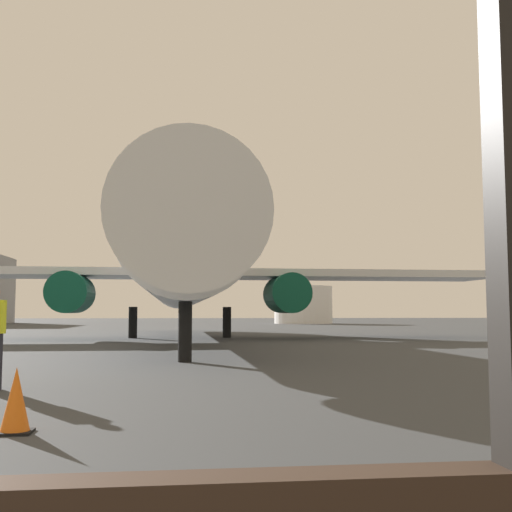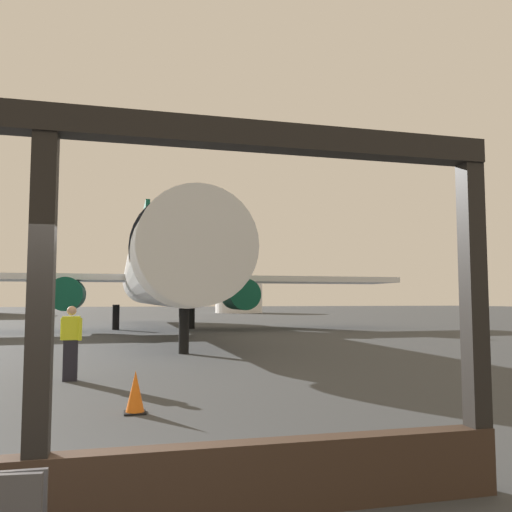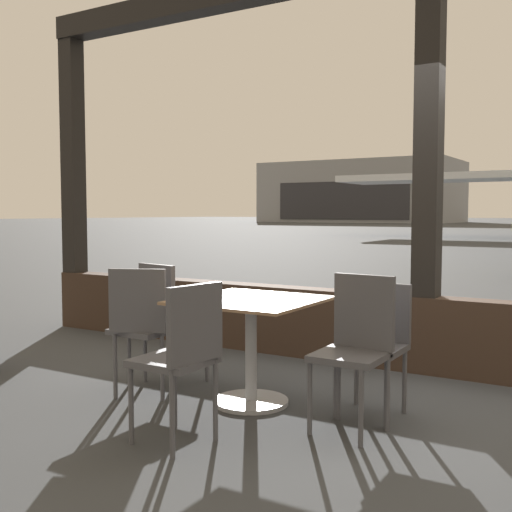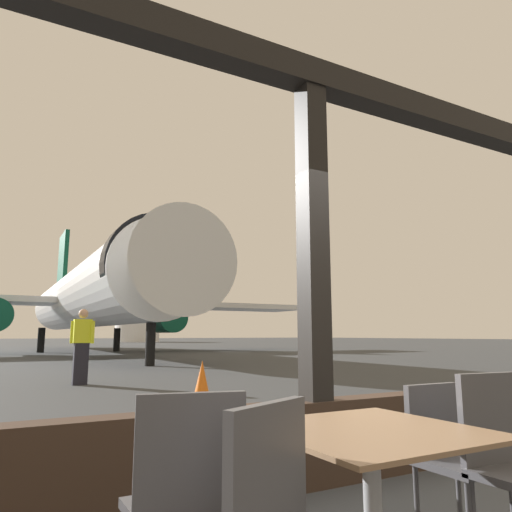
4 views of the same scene
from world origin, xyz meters
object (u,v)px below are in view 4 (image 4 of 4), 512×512
Objects in this scene: airplane at (90,297)px; dining_table at (372,493)px; cafe_chair_aisle_right at (508,453)px; fuel_storage_tank at (137,328)px; cafe_chair_aisle_left at (186,493)px; cafe_chair_window_right at (448,448)px; ground_crew_worker at (82,345)px; traffic_cone at (202,382)px.

dining_table is at bearing -97.05° from airplane.
fuel_storage_tank is (17.65, 73.85, 1.65)m from cafe_chair_aisle_right.
cafe_chair_aisle_right is at bearing -6.80° from cafe_chair_aisle_left.
cafe_chair_window_right is 9.88m from ground_crew_worker.
cafe_chair_aisle_left is (-0.82, 0.10, 0.09)m from dining_table.
cafe_chair_window_right is at bearing -95.56° from airplane.
cafe_chair_aisle_left is at bearing 173.11° from dining_table.
dining_table is 0.84m from cafe_chair_window_right.
cafe_chair_aisle_left is at bearing 173.20° from cafe_chair_aisle_right.
cafe_chair_aisle_right is at bearing -95.47° from airplane.
traffic_cone is at bearing 81.78° from cafe_chair_aisle_right.
fuel_storage_tank reaches higher than cafe_chair_aisle_left.
airplane reaches higher than cafe_chair_aisle_left.
cafe_chair_aisle_left is 76.15m from fuel_storage_tank.
cafe_chair_aisle_right is 1.34× the size of traffic_cone.
dining_table is at bearing -104.05° from fuel_storage_tank.
dining_table reaches higher than traffic_cone.
airplane is (2.85, 29.25, 2.99)m from cafe_chair_window_right.
dining_table is 0.13× the size of fuel_storage_tank.
traffic_cone is 69.74m from fuel_storage_tank.
cafe_chair_aisle_right is 10.24m from ground_crew_worker.
cafe_chair_aisle_left is (-1.62, -0.16, 0.05)m from cafe_chair_window_right.
ground_crew_worker is 2.47× the size of traffic_cone.
dining_table is at bearing -162.08° from cafe_chair_window_right.
airplane reaches higher than dining_table.
ground_crew_worker is (0.34, 10.13, 0.43)m from dining_table.
dining_table is 0.83m from cafe_chair_aisle_left.
fuel_storage_tank is (16.76, 67.67, 1.87)m from traffic_cone.
cafe_chair_window_right is 5.89m from traffic_cone.
airplane is at bearing 81.36° from cafe_chair_aisle_left.
cafe_chair_aisle_right is (1.63, -0.19, -0.00)m from cafe_chair_aisle_left.
cafe_chair_aisle_left reaches higher than traffic_cone.
ground_crew_worker is 0.25× the size of fuel_storage_tank.
fuel_storage_tank is at bearing 75.95° from dining_table.
traffic_cone is (1.37, -4.05, -0.57)m from ground_crew_worker.
airplane is (2.84, 29.60, 2.94)m from cafe_chair_aisle_right.
dining_table is 1.06× the size of cafe_chair_window_right.
fuel_storage_tank is at bearing 71.49° from airplane.
cafe_chair_aisle_right is at bearing -6.72° from dining_table.
dining_table is at bearing 173.28° from cafe_chair_aisle_right.
cafe_chair_window_right is at bearing 5.65° from cafe_chair_aisle_left.
dining_table is 6.31m from traffic_cone.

